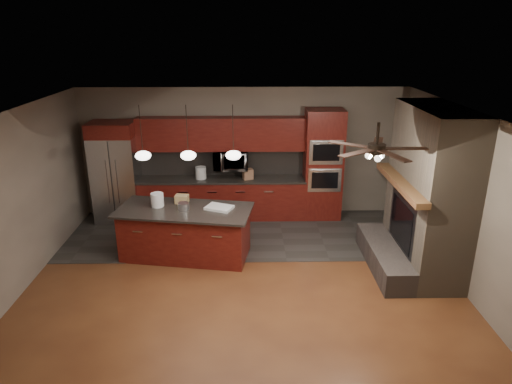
{
  "coord_description": "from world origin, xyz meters",
  "views": [
    {
      "loc": [
        0.09,
        -6.65,
        3.96
      ],
      "look_at": [
        0.22,
        0.6,
        1.34
      ],
      "focal_mm": 32.0,
      "sensor_mm": 36.0,
      "label": 1
    }
  ],
  "objects_px": {
    "oven_tower": "(323,165)",
    "paint_tray": "(219,208)",
    "kitchen_island": "(185,232)",
    "counter_bucket": "(201,173)",
    "refrigerator": "(116,172)",
    "cardboard_box": "(182,199)",
    "counter_box": "(248,174)",
    "microwave": "(231,160)",
    "white_bucket": "(157,200)",
    "paint_can": "(183,206)"
  },
  "relations": [
    {
      "from": "oven_tower",
      "to": "paint_tray",
      "type": "xyz_separation_m",
      "value": [
        -2.12,
        -1.8,
        -0.25
      ]
    },
    {
      "from": "kitchen_island",
      "to": "paint_tray",
      "type": "bearing_deg",
      "value": 9.44
    },
    {
      "from": "counter_bucket",
      "to": "paint_tray",
      "type": "bearing_deg",
      "value": -74.58
    },
    {
      "from": "refrigerator",
      "to": "kitchen_island",
      "type": "height_order",
      "value": "refrigerator"
    },
    {
      "from": "counter_bucket",
      "to": "cardboard_box",
      "type": "bearing_deg",
      "value": -97.9
    },
    {
      "from": "paint_tray",
      "to": "counter_box",
      "type": "bearing_deg",
      "value": 97.04
    },
    {
      "from": "microwave",
      "to": "counter_bucket",
      "type": "xyz_separation_m",
      "value": [
        -0.65,
        -0.05,
        -0.27
      ]
    },
    {
      "from": "paint_tray",
      "to": "white_bucket",
      "type": "bearing_deg",
      "value": -164.08
    },
    {
      "from": "white_bucket",
      "to": "counter_box",
      "type": "height_order",
      "value": "white_bucket"
    },
    {
      "from": "refrigerator",
      "to": "paint_can",
      "type": "relative_size",
      "value": 10.81
    },
    {
      "from": "oven_tower",
      "to": "refrigerator",
      "type": "height_order",
      "value": "oven_tower"
    },
    {
      "from": "oven_tower",
      "to": "cardboard_box",
      "type": "relative_size",
      "value": 10.06
    },
    {
      "from": "counter_box",
      "to": "microwave",
      "type": "bearing_deg",
      "value": 145.05
    },
    {
      "from": "paint_can",
      "to": "oven_tower",
      "type": "bearing_deg",
      "value": 33.63
    },
    {
      "from": "refrigerator",
      "to": "paint_tray",
      "type": "xyz_separation_m",
      "value": [
        2.28,
        -1.72,
        -0.13
      ]
    },
    {
      "from": "microwave",
      "to": "paint_can",
      "type": "bearing_deg",
      "value": -112.43
    },
    {
      "from": "cardboard_box",
      "to": "counter_bucket",
      "type": "relative_size",
      "value": 0.91
    },
    {
      "from": "white_bucket",
      "to": "paint_can",
      "type": "relative_size",
      "value": 1.25
    },
    {
      "from": "kitchen_island",
      "to": "paint_tray",
      "type": "xyz_separation_m",
      "value": [
        0.63,
        -0.0,
        0.48
      ]
    },
    {
      "from": "cardboard_box",
      "to": "paint_can",
      "type": "bearing_deg",
      "value": -71.86
    },
    {
      "from": "oven_tower",
      "to": "paint_can",
      "type": "distance_m",
      "value": 3.32
    },
    {
      "from": "paint_tray",
      "to": "counter_bucket",
      "type": "xyz_separation_m",
      "value": [
        -0.5,
        1.8,
        0.09
      ]
    },
    {
      "from": "counter_bucket",
      "to": "counter_box",
      "type": "xyz_separation_m",
      "value": [
        1.01,
        -0.05,
        -0.02
      ]
    },
    {
      "from": "kitchen_island",
      "to": "counter_bucket",
      "type": "distance_m",
      "value": 1.89
    },
    {
      "from": "white_bucket",
      "to": "microwave",
      "type": "bearing_deg",
      "value": 53.32
    },
    {
      "from": "paint_can",
      "to": "counter_bucket",
      "type": "xyz_separation_m",
      "value": [
        0.13,
        1.84,
        0.04
      ]
    },
    {
      "from": "oven_tower",
      "to": "kitchen_island",
      "type": "height_order",
      "value": "oven_tower"
    },
    {
      "from": "oven_tower",
      "to": "kitchen_island",
      "type": "distance_m",
      "value": 3.36
    },
    {
      "from": "cardboard_box",
      "to": "counter_box",
      "type": "distance_m",
      "value": 1.89
    },
    {
      "from": "oven_tower",
      "to": "white_bucket",
      "type": "distance_m",
      "value": 3.64
    },
    {
      "from": "paint_can",
      "to": "cardboard_box",
      "type": "relative_size",
      "value": 0.84
    },
    {
      "from": "paint_can",
      "to": "counter_bucket",
      "type": "height_order",
      "value": "counter_bucket"
    },
    {
      "from": "kitchen_island",
      "to": "paint_can",
      "type": "height_order",
      "value": "paint_can"
    },
    {
      "from": "paint_can",
      "to": "counter_bucket",
      "type": "bearing_deg",
      "value": 85.83
    },
    {
      "from": "microwave",
      "to": "counter_box",
      "type": "height_order",
      "value": "microwave"
    },
    {
      "from": "paint_can",
      "to": "cardboard_box",
      "type": "height_order",
      "value": "cardboard_box"
    },
    {
      "from": "oven_tower",
      "to": "cardboard_box",
      "type": "height_order",
      "value": "oven_tower"
    },
    {
      "from": "oven_tower",
      "to": "counter_bucket",
      "type": "height_order",
      "value": "oven_tower"
    },
    {
      "from": "microwave",
      "to": "kitchen_island",
      "type": "xyz_separation_m",
      "value": [
        -0.78,
        -1.85,
        -0.84
      ]
    },
    {
      "from": "oven_tower",
      "to": "counter_bucket",
      "type": "xyz_separation_m",
      "value": [
        -2.62,
        0.01,
        -0.16
      ]
    },
    {
      "from": "oven_tower",
      "to": "counter_box",
      "type": "xyz_separation_m",
      "value": [
        -1.61,
        -0.04,
        -0.18
      ]
    },
    {
      "from": "oven_tower",
      "to": "white_bucket",
      "type": "relative_size",
      "value": 9.61
    },
    {
      "from": "refrigerator",
      "to": "white_bucket",
      "type": "relative_size",
      "value": 8.68
    },
    {
      "from": "paint_tray",
      "to": "kitchen_island",
      "type": "bearing_deg",
      "value": -156.71
    },
    {
      "from": "paint_tray",
      "to": "counter_bucket",
      "type": "distance_m",
      "value": 1.87
    },
    {
      "from": "microwave",
      "to": "paint_can",
      "type": "height_order",
      "value": "microwave"
    },
    {
      "from": "oven_tower",
      "to": "kitchen_island",
      "type": "xyz_separation_m",
      "value": [
        -2.75,
        -1.8,
        -0.73
      ]
    },
    {
      "from": "oven_tower",
      "to": "kitchen_island",
      "type": "relative_size",
      "value": 0.94
    },
    {
      "from": "microwave",
      "to": "paint_can",
      "type": "relative_size",
      "value": 3.68
    },
    {
      "from": "white_bucket",
      "to": "paint_can",
      "type": "xyz_separation_m",
      "value": [
        0.49,
        -0.18,
        -0.06
      ]
    }
  ]
}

